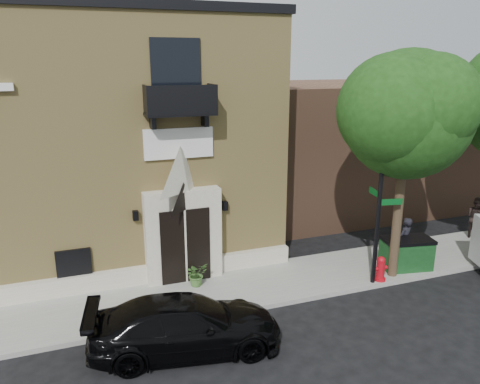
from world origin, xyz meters
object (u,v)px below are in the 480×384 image
object	(u,v)px
dumpster	(406,253)
pedestrian_far	(476,218)
street_sign	(379,204)
pedestrian_near	(405,241)
black_sedan	(186,325)
fire_hydrant	(381,269)

from	to	relation	value
dumpster	pedestrian_far	world-z (taller)	pedestrian_far
pedestrian_far	street_sign	bearing A→B (deg)	105.94
street_sign	pedestrian_far	size ratio (longest dim) A/B	3.07
pedestrian_far	dumpster	bearing A→B (deg)	106.04
dumpster	pedestrian_near	xyz separation A→B (m)	(0.21, 0.41, 0.31)
black_sedan	street_sign	world-z (taller)	street_sign
pedestrian_near	pedestrian_far	bearing A→B (deg)	173.62
dumpster	pedestrian_far	size ratio (longest dim) A/B	1.06
dumpster	pedestrian_near	bearing A→B (deg)	73.27
black_sedan	fire_hydrant	size ratio (longest dim) A/B	5.79
street_sign	pedestrian_near	world-z (taller)	street_sign
black_sedan	fire_hydrant	xyz separation A→B (m)	(7.24, 1.43, -0.16)
pedestrian_far	fire_hydrant	bearing A→B (deg)	106.50
fire_hydrant	street_sign	bearing A→B (deg)	-175.23
street_sign	pedestrian_near	distance (m)	2.92
dumpster	pedestrian_far	xyz separation A→B (m)	(4.77, 1.49, 0.32)
fire_hydrant	pedestrian_far	size ratio (longest dim) A/B	0.49
street_sign	pedestrian_far	distance (m)	7.12
black_sedan	pedestrian_near	xyz separation A→B (m)	(8.94, 2.36, 0.30)
pedestrian_near	black_sedan	bearing A→B (deg)	-4.99
street_sign	pedestrian_near	xyz separation A→B (m)	(2.00, 0.95, -1.91)
street_sign	fire_hydrant	distance (m)	2.38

